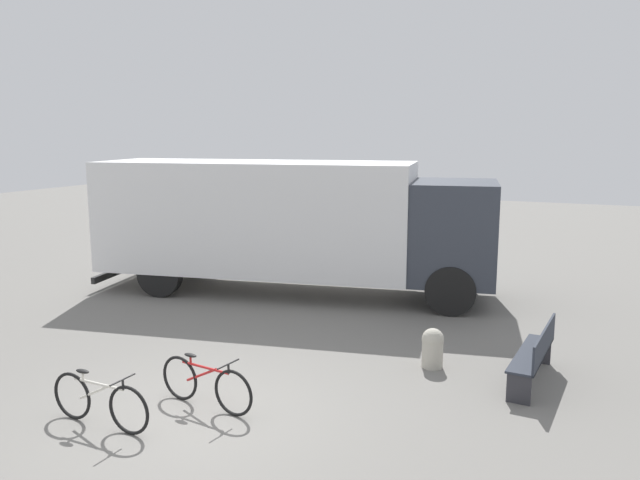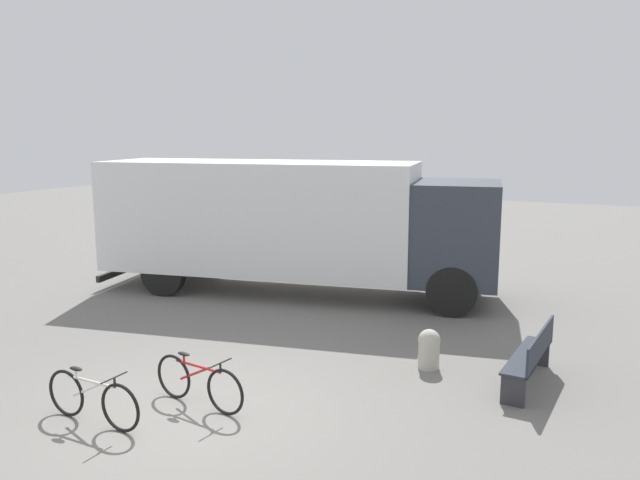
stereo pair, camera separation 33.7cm
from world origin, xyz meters
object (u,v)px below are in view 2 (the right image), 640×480
(delivery_truck, at_px, (291,219))
(bicycle_near, at_px, (92,399))
(bollard_near_bench, at_px, (429,348))
(bicycle_middle, at_px, (198,382))
(park_bench, at_px, (533,354))

(delivery_truck, distance_m, bicycle_near, 7.50)
(bicycle_near, height_order, bollard_near_bench, bicycle_near)
(bicycle_middle, bearing_deg, delivery_truck, 114.54)
(delivery_truck, distance_m, bicycle_middle, 6.67)
(bollard_near_bench, bearing_deg, bicycle_middle, -132.56)
(bicycle_near, bearing_deg, bollard_near_bench, 50.12)
(delivery_truck, height_order, bollard_near_bench, delivery_truck)
(bicycle_middle, xyz_separation_m, bollard_near_bench, (2.56, 2.79, -0.00))
(park_bench, height_order, bicycle_middle, park_bench)
(bicycle_middle, bearing_deg, bicycle_near, -123.83)
(delivery_truck, height_order, bicycle_near, delivery_truck)
(park_bench, bearing_deg, delivery_truck, 64.67)
(park_bench, xyz_separation_m, bicycle_near, (-5.13, -3.83, -0.14))
(park_bench, relative_size, bicycle_near, 1.17)
(bicycle_near, distance_m, bicycle_middle, 1.41)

